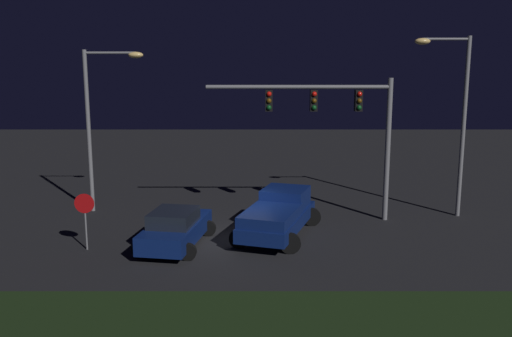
{
  "coord_description": "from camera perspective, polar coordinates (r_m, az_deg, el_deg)",
  "views": [
    {
      "loc": [
        0.64,
        -21.45,
        6.97
      ],
      "look_at": [
        0.66,
        0.5,
        2.87
      ],
      "focal_mm": 38.19,
      "sensor_mm": 36.0,
      "label": 1
    }
  ],
  "objects": [
    {
      "name": "traffic_signal_gantry",
      "position": [
        24.74,
        8.19,
        5.67
      ],
      "size": [
        8.32,
        0.56,
        6.5
      ],
      "color": "slate",
      "rests_on": "ground_plane"
    },
    {
      "name": "car_sedan",
      "position": [
        21.72,
        -8.48,
        -6.21
      ],
      "size": [
        2.95,
        4.64,
        1.51
      ],
      "rotation": [
        0.0,
        0.0,
        1.4
      ],
      "color": "navy",
      "rests_on": "ground_plane"
    },
    {
      "name": "street_lamp_left",
      "position": [
        27.12,
        -16.07,
        5.9
      ],
      "size": [
        2.86,
        0.44,
        7.78
      ],
      "color": "slate",
      "rests_on": "ground_plane"
    },
    {
      "name": "ground_plane",
      "position": [
        22.56,
        -1.68,
        -7.42
      ],
      "size": [
        80.0,
        80.0,
        0.0
      ],
      "primitive_type": "plane",
      "color": "black"
    },
    {
      "name": "grass_median",
      "position": [
        14.89,
        -2.62,
        -17.13
      ],
      "size": [
        20.22,
        5.55,
        0.1
      ],
      "primitive_type": "cube",
      "color": "black",
      "rests_on": "ground_plane"
    },
    {
      "name": "street_lamp_right",
      "position": [
        26.74,
        19.98,
        6.24
      ],
      "size": [
        2.56,
        0.44,
        8.36
      ],
      "color": "slate",
      "rests_on": "ground_plane"
    },
    {
      "name": "pickup_truck",
      "position": [
        22.87,
        2.38,
        -4.57
      ],
      "size": [
        3.95,
        5.75,
        1.8
      ],
      "rotation": [
        0.0,
        0.0,
        1.26
      ],
      "color": "navy",
      "rests_on": "ground_plane"
    },
    {
      "name": "stop_sign",
      "position": [
        21.88,
        -17.55,
        -4.24
      ],
      "size": [
        0.76,
        0.08,
        2.23
      ],
      "color": "slate",
      "rests_on": "ground_plane"
    }
  ]
}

